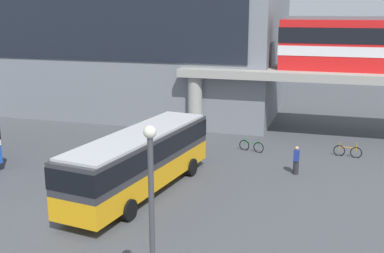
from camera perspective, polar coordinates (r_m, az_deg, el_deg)
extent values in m
plane|color=#47494F|center=(31.55, -5.05, -3.31)|extent=(120.00, 120.00, 0.00)
cube|color=slate|center=(46.12, -6.92, 14.40)|extent=(27.04, 15.47, 19.59)
cylinder|color=#9E9B93|center=(36.40, 0.37, 2.60)|extent=(1.10, 1.10, 4.36)
cylinder|color=#9E9B93|center=(40.43, 2.06, 3.73)|extent=(1.10, 1.10, 4.36)
cube|color=orange|center=(24.81, -6.15, -5.62)|extent=(4.11, 11.25, 1.10)
cube|color=#333338|center=(24.41, -6.23, -2.74)|extent=(4.11, 11.25, 1.50)
cube|color=black|center=(24.39, -6.23, -2.57)|extent=(4.16, 11.30, 0.96)
cube|color=silver|center=(24.19, -6.28, -0.90)|extent=(3.91, 10.69, 0.12)
cylinder|color=black|center=(28.46, -4.60, -4.17)|extent=(0.43, 1.03, 1.00)
cylinder|color=black|center=(27.36, -0.03, -4.88)|extent=(0.43, 1.03, 1.00)
cylinder|color=black|center=(23.33, -12.74, -8.64)|extent=(0.43, 1.03, 1.00)
cylinder|color=black|center=(21.97, -7.50, -9.85)|extent=(0.43, 1.03, 1.00)
torus|color=black|center=(32.35, 19.00, -2.97)|extent=(0.74, 0.17, 0.74)
torus|color=black|center=(32.47, 17.16, -2.77)|extent=(0.74, 0.17, 0.74)
cylinder|color=orange|center=(32.33, 18.11, -2.40)|extent=(1.05, 0.21, 0.05)
cylinder|color=orange|center=(32.39, 17.20, -2.26)|extent=(0.04, 0.04, 0.55)
cylinder|color=orange|center=(32.26, 19.05, -2.38)|extent=(0.04, 0.04, 0.65)
torus|color=black|center=(32.02, 7.95, -2.50)|extent=(0.73, 0.26, 0.74)
torus|color=black|center=(32.44, 6.26, -2.23)|extent=(0.73, 0.26, 0.74)
cylinder|color=#1E7F33|center=(32.15, 7.11, -1.89)|extent=(1.02, 0.33, 0.05)
cylinder|color=#1E7F33|center=(32.36, 6.27, -1.72)|extent=(0.04, 0.04, 0.55)
cylinder|color=#1E7F33|center=(31.92, 7.97, -1.90)|extent=(0.04, 0.04, 0.65)
cylinder|color=#26262D|center=(28.27, 12.29, -4.79)|extent=(0.32, 0.32, 0.81)
cube|color=navy|center=(28.05, 12.37, -3.38)|extent=(0.32, 0.43, 0.64)
sphere|color=tan|center=(27.93, 12.42, -2.54)|extent=(0.22, 0.22, 0.22)
cylinder|color=#3F3F44|center=(13.88, -4.77, -13.25)|extent=(0.16, 0.16, 5.95)
sphere|color=silver|center=(12.77, -5.05, -0.66)|extent=(0.36, 0.36, 0.36)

